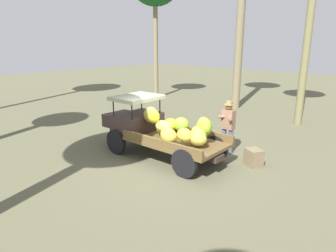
{
  "coord_description": "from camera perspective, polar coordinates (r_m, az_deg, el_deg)",
  "views": [
    {
      "loc": [
        -6.01,
        6.52,
        3.6
      ],
      "look_at": [
        0.18,
        -0.03,
        1.06
      ],
      "focal_mm": 32.46,
      "sensor_mm": 36.0,
      "label": 1
    }
  ],
  "objects": [
    {
      "name": "ground_plane",
      "position": [
        9.57,
        0.66,
        -6.34
      ],
      "size": [
        60.0,
        60.0,
        0.0
      ],
      "primitive_type": "plane",
      "color": "brown"
    },
    {
      "name": "wooden_crate",
      "position": [
        9.41,
        15.8,
        -5.7
      ],
      "size": [
        0.6,
        0.57,
        0.51
      ],
      "primitive_type": "cube",
      "rotation": [
        0.0,
        0.0,
        2.69
      ],
      "color": "#7B684C",
      "rests_on": "ground"
    },
    {
      "name": "farmer",
      "position": [
        10.05,
        11.21,
        0.39
      ],
      "size": [
        0.53,
        0.46,
        1.74
      ],
      "rotation": [
        0.0,
        0.0,
        1.58
      ],
      "color": "slate",
      "rests_on": "ground"
    },
    {
      "name": "truck",
      "position": [
        9.68,
        -1.84,
        -0.41
      ],
      "size": [
        4.53,
        1.93,
        1.84
      ],
      "rotation": [
        0.0,
        0.0,
        0.05
      ],
      "color": "#3A2B29",
      "rests_on": "ground"
    }
  ]
}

